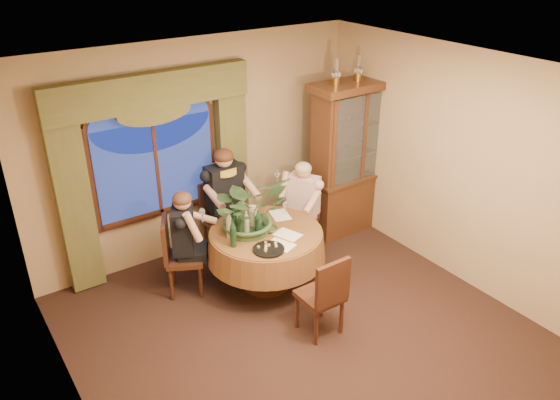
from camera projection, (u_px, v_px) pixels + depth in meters
floor at (314, 344)px, 5.75m from camera, size 5.00×5.00×0.00m
wall_back at (198, 149)px, 6.97m from camera, size 4.50×0.00×4.50m
wall_right at (472, 174)px, 6.27m from camera, size 0.00×5.00×5.00m
ceiling at (323, 81)px, 4.50m from camera, size 5.00×5.00×0.00m
window at (157, 168)px, 6.66m from camera, size 1.62×0.10×1.32m
arched_transom at (150, 106)px, 6.31m from camera, size 1.60×0.06×0.44m
drapery_left at (74, 200)px, 6.16m from camera, size 0.38×0.14×2.32m
drapery_right at (232, 161)px, 7.20m from camera, size 0.38×0.14×2.32m
swag_valance at (151, 91)px, 6.16m from camera, size 2.45×0.16×0.42m
dining_table at (266, 258)px, 6.56m from camera, size 1.76×1.76×0.75m
china_cabinet at (353, 158)px, 7.57m from camera, size 1.33×0.53×2.15m
oil_lamp_left at (336, 72)px, 6.83m from camera, size 0.11×0.11×0.34m
oil_lamp_center at (359, 68)px, 7.02m from camera, size 0.11×0.11×0.34m
oil_lamp_right at (380, 64)px, 7.21m from camera, size 0.11×0.11×0.34m
chair_right at (299, 219)px, 7.22m from camera, size 0.57×0.57×0.96m
chair_back_right at (222, 220)px, 7.20m from camera, size 0.45×0.45×0.96m
chair_back at (185, 256)px, 6.40m from camera, size 0.57×0.57×0.96m
chair_front_left at (320, 294)px, 5.75m from camera, size 0.42×0.42×0.96m
person_pink at (303, 206)px, 7.20m from camera, size 0.58×0.60×1.28m
person_back at (184, 242)px, 6.36m from camera, size 0.60×0.61×1.29m
person_scarf at (225, 201)px, 7.12m from camera, size 0.53×0.49×1.47m
stoneware_vase at (253, 217)px, 6.40m from camera, size 0.15×0.15×0.28m
centerpiece_plant at (248, 184)px, 6.17m from camera, size 0.90×1.00×0.78m
olive_bowl at (271, 230)px, 6.37m from camera, size 0.16×0.16×0.05m
cheese_platter at (269, 249)px, 6.00m from camera, size 0.35×0.35×0.02m
wine_bottle_0 at (233, 233)px, 6.01m from camera, size 0.07×0.07×0.33m
wine_bottle_1 at (258, 223)px, 6.22m from camera, size 0.07×0.07×0.33m
wine_bottle_2 at (229, 225)px, 6.18m from camera, size 0.07×0.07×0.33m
wine_bottle_3 at (240, 227)px, 6.14m from camera, size 0.07×0.07×0.33m
wine_bottle_4 at (246, 224)px, 6.20m from camera, size 0.07×0.07×0.33m
wine_bottle_5 at (234, 218)px, 6.33m from camera, size 0.07×0.07×0.33m
tasting_paper_0 at (288, 235)px, 6.31m from camera, size 0.30×0.35×0.00m
tasting_paper_1 at (280, 215)px, 6.73m from camera, size 0.28×0.35×0.00m
tasting_paper_2 at (281, 245)px, 6.10m from camera, size 0.31×0.36×0.00m
wine_glass_person_pink at (285, 208)px, 6.72m from camera, size 0.07×0.07×0.18m
wine_glass_person_back at (225, 226)px, 6.31m from camera, size 0.07×0.07×0.18m
wine_glass_person_scarf at (245, 209)px, 6.70m from camera, size 0.07×0.07×0.18m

